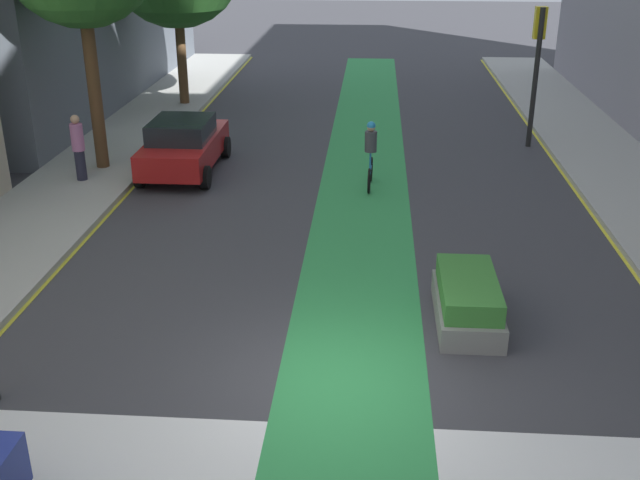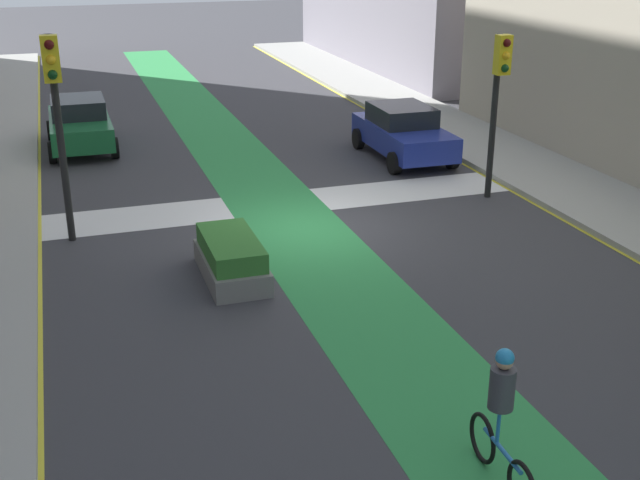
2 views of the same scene
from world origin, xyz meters
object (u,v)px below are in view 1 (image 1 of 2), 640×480
at_px(pedestrian_sidewalk_left_a, 78,147).
at_px(median_planter, 468,301).
at_px(car_red_left_far, 184,145).
at_px(traffic_signal_far_right, 538,50).
at_px(cyclist_in_lane, 371,153).

bearing_deg(pedestrian_sidewalk_left_a, median_planter, -35.70).
distance_m(car_red_left_far, median_planter, 10.98).
relative_size(traffic_signal_far_right, cyclist_in_lane, 2.31).
height_order(pedestrian_sidewalk_left_a, median_planter, pedestrian_sidewalk_left_a).
relative_size(car_red_left_far, cyclist_in_lane, 2.27).
distance_m(traffic_signal_far_right, car_red_left_far, 11.17).
bearing_deg(cyclist_in_lane, median_planter, -75.83).
bearing_deg(traffic_signal_far_right, pedestrian_sidewalk_left_a, -159.27).
distance_m(car_red_left_far, cyclist_in_lane, 5.43).
height_order(cyclist_in_lane, pedestrian_sidewalk_left_a, pedestrian_sidewalk_left_a).
distance_m(traffic_signal_far_right, median_planter, 12.55).
bearing_deg(median_planter, traffic_signal_far_right, 74.92).
distance_m(cyclist_in_lane, pedestrian_sidewalk_left_a, 7.88).
bearing_deg(car_red_left_far, median_planter, -49.25).
height_order(cyclist_in_lane, median_planter, cyclist_in_lane).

